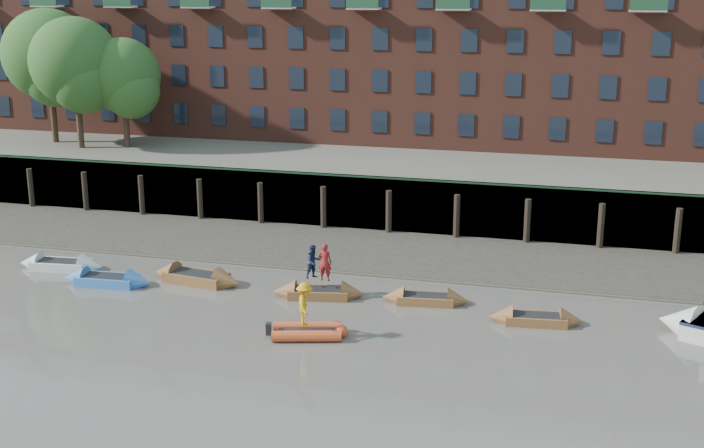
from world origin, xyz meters
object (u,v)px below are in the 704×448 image
at_px(person_rower_a, 325,262).
at_px(person_rib_crew, 305,304).
at_px(rowboat_4, 426,299).
at_px(rowboat_6, 536,319).
at_px(rowboat_1, 107,280).
at_px(rib_tender, 310,331).
at_px(rowboat_0, 61,265).
at_px(person_rower_b, 314,262).
at_px(rowboat_3, 319,293).
at_px(rowboat_2, 196,278).

height_order(person_rower_a, person_rib_crew, person_rower_a).
relative_size(rowboat_4, rowboat_6, 0.99).
height_order(rowboat_1, rib_tender, rowboat_1).
xyz_separation_m(rowboat_0, person_rower_a, (14.40, -0.51, 1.51)).
bearing_deg(rowboat_1, person_rib_crew, -22.26).
bearing_deg(person_rower_b, rowboat_4, -47.93).
relative_size(rowboat_0, person_rib_crew, 2.47).
distance_m(rowboat_1, person_rower_b, 10.39).
relative_size(rib_tender, person_rower_b, 2.00).
bearing_deg(rowboat_1, rowboat_3, 1.24).
distance_m(rowboat_3, rib_tender, 4.77).
bearing_deg(rib_tender, rowboat_6, 7.85).
bearing_deg(rowboat_3, rowboat_4, -4.77).
xyz_separation_m(rowboat_0, rowboat_2, (7.65, -0.10, 0.02)).
height_order(rowboat_3, person_rower_b, person_rower_b).
xyz_separation_m(rib_tender, person_rower_a, (-0.77, 4.72, 1.51)).
relative_size(rowboat_3, rowboat_4, 1.09).
bearing_deg(person_rower_a, person_rower_b, -17.93).
distance_m(rowboat_6, person_rower_a, 9.93).
distance_m(rowboat_1, rib_tender, 12.16).
xyz_separation_m(rowboat_4, person_rower_b, (-5.31, -0.29, 1.45)).
xyz_separation_m(rowboat_2, person_rib_crew, (7.32, -5.21, 1.20)).
xyz_separation_m(rowboat_1, rib_tender, (11.59, -3.69, 0.00)).
bearing_deg(rowboat_2, person_rib_crew, -27.33).
bearing_deg(rowboat_2, rib_tender, -26.24).
height_order(person_rower_b, person_rib_crew, person_rower_b).
relative_size(person_rower_a, person_rower_b, 1.11).
distance_m(rowboat_6, rib_tender, 9.84).
xyz_separation_m(rowboat_1, rowboat_4, (15.52, 1.50, -0.03)).
bearing_deg(person_rower_b, rowboat_1, 135.65).
relative_size(rowboat_1, rowboat_2, 0.92).
height_order(rowboat_0, rib_tender, rowboat_0).
bearing_deg(person_rower_b, person_rib_crew, -127.79).
xyz_separation_m(rowboat_2, rowboat_4, (11.45, 0.06, -0.04)).
bearing_deg(rowboat_1, rowboat_2, 15.55).
relative_size(rowboat_6, person_rib_crew, 2.23).
bearing_deg(rowboat_4, person_rower_a, 178.90).
bearing_deg(rowboat_6, rowboat_2, 169.17).
height_order(rowboat_1, person_rower_a, person_rower_a).
relative_size(rowboat_2, person_rower_a, 2.80).
distance_m(rowboat_4, rib_tender, 6.52).
distance_m(rowboat_0, rowboat_3, 14.12).
height_order(rowboat_0, rowboat_4, rowboat_0).
bearing_deg(rowboat_2, rowboat_4, 8.39).
height_order(rib_tender, person_rower_a, person_rower_a).
bearing_deg(rowboat_0, person_rib_crew, -25.43).
bearing_deg(rowboat_4, rowboat_2, 173.45).
xyz_separation_m(rowboat_2, person_rower_a, (6.75, -0.41, 1.50)).
relative_size(rowboat_2, rowboat_6, 1.20).
distance_m(rowboat_0, person_rower_a, 14.49).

